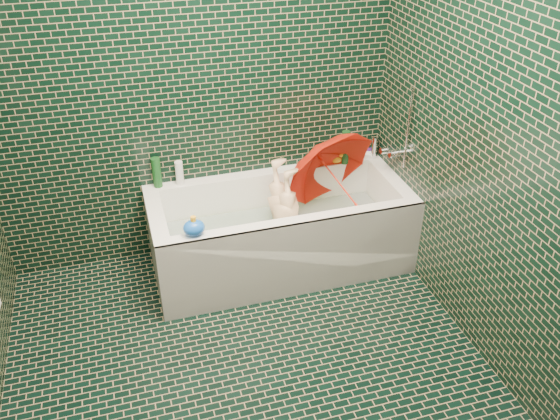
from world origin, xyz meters
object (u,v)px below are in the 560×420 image
object	(u,v)px
bathtub	(281,239)
umbrella	(338,181)
child	(287,225)
rubber_duck	(337,158)
bath_toy	(194,228)

from	to	relation	value
bathtub	umbrella	xyz separation A→B (m)	(0.41, 0.03, 0.36)
child	umbrella	size ratio (longest dim) A/B	1.37
child	rubber_duck	size ratio (longest dim) A/B	7.85
umbrella	bath_toy	distance (m)	1.07
child	umbrella	world-z (taller)	umbrella
bath_toy	child	bearing A→B (deg)	42.73
child	bath_toy	world-z (taller)	bath_toy
child	bathtub	bearing A→B (deg)	-84.76
umbrella	bath_toy	xyz separation A→B (m)	(-1.02, -0.32, 0.03)
bathtub	child	bearing A→B (deg)	12.42
child	umbrella	distance (m)	0.45
bathtub	umbrella	bearing A→B (deg)	4.04
rubber_duck	bathtub	bearing A→B (deg)	-125.34
child	bath_toy	size ratio (longest dim) A/B	5.87
child	bath_toy	distance (m)	0.78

